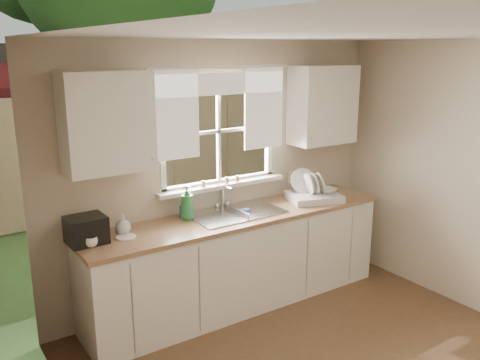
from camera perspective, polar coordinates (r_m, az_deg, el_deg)
room_walls at (r=3.42m, az=16.29°, el=-6.21°), size 3.62×4.02×2.50m
ceiling at (r=3.25m, az=17.01°, el=15.46°), size 3.60×4.00×0.02m
window at (r=4.87m, az=-2.30°, el=3.54°), size 1.38×0.16×1.06m
curtains at (r=4.77m, az=-2.02°, el=8.74°), size 1.50×0.03×0.81m
base_cabinets at (r=4.93m, az=-0.20°, el=-9.14°), size 3.00×0.62×0.87m
countertop at (r=4.76m, az=-0.20°, el=-4.12°), size 3.04×0.65×0.04m
upper_cabinet_left at (r=4.17m, az=-14.72°, el=6.29°), size 0.70×0.33×0.80m
upper_cabinet_right at (r=5.37m, az=9.30°, el=8.32°), size 0.70×0.33×0.80m
wall_outlet at (r=5.45m, az=5.75°, el=0.29°), size 0.08×0.01×0.12m
sill_jars at (r=4.89m, az=-1.95°, el=-0.10°), size 0.42×0.04×0.06m
sink at (r=4.81m, az=-0.41°, el=-4.61°), size 0.88×0.52×0.40m
dish_rack at (r=5.24m, az=8.24°, el=-1.61°), size 0.61×0.53×0.32m
bowl at (r=5.29m, az=9.81°, el=-1.17°), size 0.22×0.22×0.05m
soap_bottle_a at (r=4.60m, az=-5.97°, el=-2.54°), size 0.14×0.14×0.32m
soap_bottle_b at (r=4.65m, az=-6.15°, el=-3.26°), size 0.09×0.10×0.18m
soap_bottle_c at (r=4.36m, az=-13.04°, el=-4.87°), size 0.16×0.16×0.17m
saucer at (r=4.29m, az=-12.70°, el=-6.28°), size 0.17×0.17×0.01m
cup at (r=4.16m, az=-16.39°, el=-6.67°), size 0.13×0.13×0.08m
black_appliance at (r=4.23m, az=-16.89°, el=-5.37°), size 0.31×0.27×0.22m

